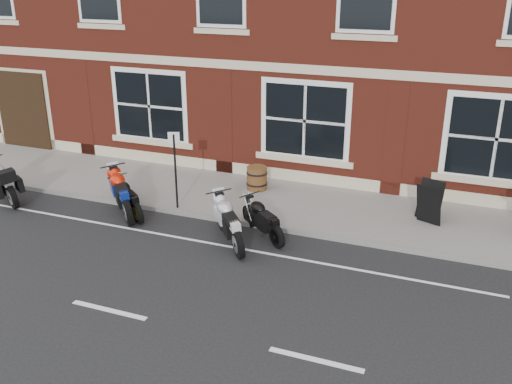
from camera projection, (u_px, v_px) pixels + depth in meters
ground at (185, 243)px, 13.26m from camera, size 80.00×80.00×0.00m
sidewalk at (235, 196)px, 15.84m from camera, size 30.00×3.00×0.12m
kerb at (211, 217)px, 14.47m from camera, size 30.00×0.16×0.12m
moto_touring_silver at (3, 179)px, 15.57m from camera, size 1.94×1.26×1.44m
moto_sport_red at (123, 191)px, 14.72m from camera, size 1.65×1.77×1.02m
moto_sport_black at (129, 196)px, 14.66m from camera, size 1.56×1.24×0.84m
moto_sport_silver at (230, 220)px, 13.12m from camera, size 1.46×1.79×0.98m
moto_naked_black at (263, 217)px, 13.44m from camera, size 1.49×1.28×0.83m
a_board_sign at (429, 202)px, 13.90m from camera, size 0.72×0.60×1.02m
barrel_planter at (257, 178)px, 16.04m from camera, size 0.59×0.59×0.66m
parking_sign at (175, 165)px, 14.47m from camera, size 0.27×0.12×2.04m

